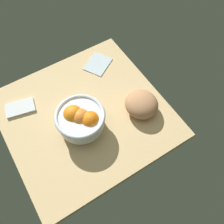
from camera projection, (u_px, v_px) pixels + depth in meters
The scene contains 5 objects.
ground_plane at pixel (85, 116), 108.70cm from camera, with size 66.19×64.20×3.00cm, color tan.
fruit_bowl at pixel (81, 119), 98.50cm from camera, with size 19.61×19.61×11.84cm.
bread_loaf at pixel (142, 104), 104.99cm from camera, with size 14.13×13.51×8.26cm, color #B57E54.
napkin_folded at pixel (20, 108), 108.31cm from camera, with size 12.09×7.19×1.12cm, color silver.
napkin_spare at pixel (98, 64), 120.93cm from camera, with size 12.16×9.71×0.83cm, color silver.
Camera 1 is at (-18.88, -51.57, 93.01)cm, focal length 40.76 mm.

